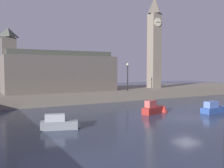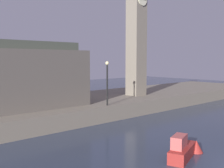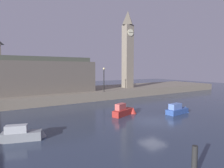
{
  "view_description": "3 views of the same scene",
  "coord_description": "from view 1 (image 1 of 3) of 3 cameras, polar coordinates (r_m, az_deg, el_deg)",
  "views": [
    {
      "loc": [
        -18.57,
        -18.57,
        4.97
      ],
      "look_at": [
        0.63,
        16.85,
        2.53
      ],
      "focal_mm": 40.72,
      "sensor_mm": 36.0,
      "label": 1
    },
    {
      "loc": [
        -15.29,
        -5.48,
        5.95
      ],
      "look_at": [
        5.7,
        17.91,
        3.18
      ],
      "focal_mm": 44.38,
      "sensor_mm": 36.0,
      "label": 2
    },
    {
      "loc": [
        -14.01,
        -14.38,
        5.71
      ],
      "look_at": [
        5.22,
        16.83,
        2.58
      ],
      "focal_mm": 29.89,
      "sensor_mm": 36.0,
      "label": 3
    }
  ],
  "objects": [
    {
      "name": "ground_plane",
      "position": [
        26.73,
        16.38,
        -7.39
      ],
      "size": [
        120.0,
        120.0,
        0.0
      ],
      "primitive_type": "plane",
      "color": "#2D384C"
    },
    {
      "name": "far_embankment",
      "position": [
        43.02,
        -2.74,
        -2.16
      ],
      "size": [
        70.0,
        12.0,
        1.5
      ],
      "primitive_type": "cube",
      "color": "slate",
      "rests_on": "ground"
    },
    {
      "name": "clock_tower",
      "position": [
        46.88,
        9.48,
        9.44
      ],
      "size": [
        2.05,
        2.11,
        16.26
      ],
      "color": "slate",
      "rests_on": "far_embankment"
    },
    {
      "name": "parliament_hall",
      "position": [
        39.64,
        -12.07,
        2.71
      ],
      "size": [
        16.58,
        6.58,
        9.12
      ],
      "color": "#5B544C",
      "rests_on": "far_embankment"
    },
    {
      "name": "streetlamp",
      "position": [
        39.24,
        3.52,
        2.27
      ],
      "size": [
        0.36,
        0.36,
        4.3
      ],
      "color": "black",
      "rests_on": "far_embankment"
    },
    {
      "name": "boat_dinghy_red",
      "position": [
        28.75,
        9.54,
        -5.48
      ],
      "size": [
        3.7,
        1.92,
        1.48
      ],
      "color": "maroon",
      "rests_on": "ground"
    },
    {
      "name": "boat_tour_blue",
      "position": [
        31.15,
        22.15,
        -5.1
      ],
      "size": [
        3.83,
        1.45,
        1.38
      ],
      "color": "#2D4C93",
      "rests_on": "ground"
    },
    {
      "name": "boat_cruiser_grey",
      "position": [
        21.5,
        -11.31,
        -8.63
      ],
      "size": [
        3.55,
        1.75,
        1.3
      ],
      "color": "gray",
      "rests_on": "ground"
    }
  ]
}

